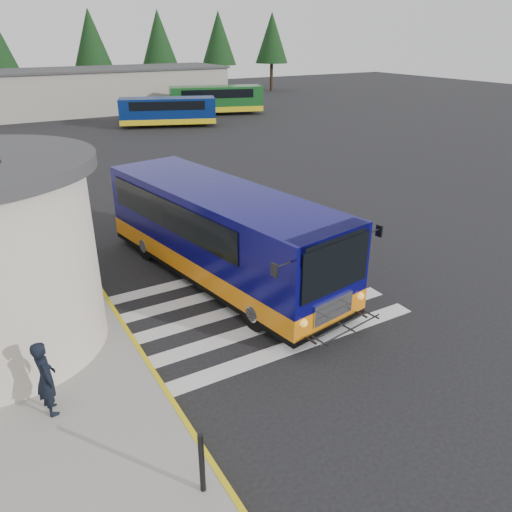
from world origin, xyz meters
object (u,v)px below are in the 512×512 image
far_bus_b (216,99)px  far_bus_a (168,111)px  bollard (202,463)px  pedestrian_a (46,378)px  pedestrian_b (70,332)px  transit_bus (221,236)px

far_bus_b → far_bus_a: bearing=139.6°
far_bus_a → bollard: bearing=-179.2°
pedestrian_a → bollard: size_ratio=1.38×
far_bus_b → pedestrian_b: bearing=166.4°
pedestrian_a → far_bus_b: (21.90, 36.64, 0.50)m
pedestrian_a → far_bus_a: (15.24, 32.45, 0.34)m
bollard → far_bus_a: bearing=69.6°
bollard → far_bus_b: (19.98, 40.08, 0.73)m
transit_bus → pedestrian_a: transit_bus is taller
far_bus_a → far_bus_b: (6.66, 4.18, 0.15)m
transit_bus → pedestrian_b: transit_bus is taller
pedestrian_b → pedestrian_a: bearing=-54.3°
transit_bus → far_bus_b: bearing=54.6°
pedestrian_b → far_bus_a: bearing=127.5°
transit_bus → far_bus_a: (9.10, 28.28, -0.08)m
pedestrian_b → far_bus_b: bearing=121.5°
transit_bus → far_bus_b: 36.09m
transit_bus → far_bus_a: size_ratio=1.31×
bollard → far_bus_b: far_bus_b is taller
pedestrian_a → pedestrian_b: size_ratio=1.04×
pedestrian_b → far_bus_b: (21.11, 35.08, 0.53)m
pedestrian_a → far_bus_a: size_ratio=0.21×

